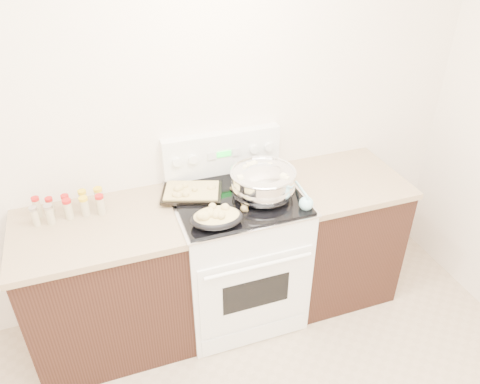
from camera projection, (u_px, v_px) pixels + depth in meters
name	position (u px, v px, depth m)	size (l,w,h in m)	color
room_shell	(289.00, 261.00, 1.16)	(4.10, 3.60, 2.75)	white
counter_left	(108.00, 286.00, 2.84)	(0.93, 0.67, 0.92)	black
counter_right	(336.00, 234.00, 3.27)	(0.73, 0.67, 0.92)	black
kitchen_range	(237.00, 253.00, 3.05)	(0.78, 0.73, 1.22)	white
mixing_bowl	(263.00, 184.00, 2.74)	(0.44, 0.44, 0.23)	silver
roasting_pan	(216.00, 217.00, 2.53)	(0.31, 0.23, 0.11)	black
baking_sheet	(191.00, 192.00, 2.80)	(0.41, 0.35, 0.06)	black
wooden_spoon	(242.00, 205.00, 2.70)	(0.04, 0.26, 0.04)	olive
blue_ladle	(306.00, 202.00, 2.68)	(0.10, 0.28, 0.10)	#9FE1ED
spice_jars	(70.00, 206.00, 2.64)	(0.39, 0.15, 0.13)	#BFB28C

